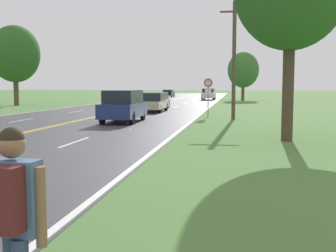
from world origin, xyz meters
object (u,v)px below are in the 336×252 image
Objects in this scene: traffic_sign at (208,88)px; tree_right_cluster at (15,54)px; hitchhiker_person at (11,209)px; car_black_sedan_horizon at (168,93)px; car_dark_blue_suv_mid_near at (124,105)px; car_champagne_sedan_mid_far at (153,102)px; car_white_suv_distant at (209,94)px; car_dark_grey_hatchback_receding at (158,100)px; tree_left_verge at (243,70)px.

traffic_sign is 0.31× the size of tree_right_cluster.
hitchhiker_person reaches higher than car_black_sedan_horizon.
car_dark_blue_suv_mid_near is (16.94, -18.43, -4.51)m from tree_right_cluster.
car_dark_blue_suv_mid_near reaches higher than hitchhiker_person.
car_champagne_sedan_mid_far is 1.21× the size of car_black_sedan_horizon.
traffic_sign reaches higher than car_white_suv_distant.
car_white_suv_distant is (2.41, 39.55, -0.07)m from car_dark_blue_suv_mid_near.
hitchhiker_person is 0.51× the size of car_dark_grey_hatchback_receding.
car_white_suv_distant is (-5.04, 0.90, -3.50)m from tree_left_verge.
tree_left_verge is 6.20m from car_white_suv_distant.
car_champagne_sedan_mid_far reaches higher than car_black_sedan_horizon.
traffic_sign is 7.12m from car_champagne_sedan_mid_far.
tree_right_cluster is at bearing -138.47° from car_dark_blue_suv_mid_near.
car_champagne_sedan_mid_far is at bearing 4.61° from car_dark_grey_hatchback_receding.
car_black_sedan_horizon is at bearing -173.22° from car_dark_grey_hatchback_receding.
car_champagne_sedan_mid_far is 45.32m from car_black_sedan_horizon.
car_black_sedan_horizon is at bearing 73.48° from tree_right_cluster.
hitchhiker_person is 25.35m from traffic_sign.
tree_left_verge is at bearing 39.67° from tree_right_cluster.
traffic_sign is 0.74× the size of car_dark_grey_hatchback_receding.
hitchhiker_person is 0.38× the size of car_white_suv_distant.
car_champagne_sedan_mid_far is at bearing -179.77° from car_dark_blue_suv_mid_near.
car_dark_blue_suv_mid_near is at bearing -134.47° from traffic_sign.
car_champagne_sedan_mid_far is at bearing 13.83° from hitchhiker_person.
tree_left_verge is 1.73× the size of car_black_sedan_horizon.
tree_right_cluster is at bearing 164.92° from car_black_sedan_horizon.
car_dark_blue_suv_mid_near reaches higher than car_dark_grey_hatchback_receding.
car_dark_blue_suv_mid_near is at bearing 1.79° from car_dark_grey_hatchback_receding.
tree_left_verge is 1.98× the size of car_dark_grey_hatchback_receding.
hitchhiker_person reaches higher than car_champagne_sedan_mid_far.
hitchhiker_person is at bearing -89.97° from traffic_sign.
traffic_sign is at bearing -32.46° from tree_right_cluster.
car_white_suv_distant is at bearing -149.06° from car_black_sedan_horizon.
car_white_suv_distant reaches higher than car_champagne_sedan_mid_far.
tree_right_cluster is at bearing -102.70° from car_dark_grey_hatchback_receding.
car_dark_grey_hatchback_receding is at bearing 13.33° from hitchhiker_person.
tree_left_verge reaches higher than car_dark_grey_hatchback_receding.
tree_right_cluster is 2.11× the size of car_black_sedan_horizon.
car_white_suv_distant is at bearing 93.64° from traffic_sign.
tree_left_verge reaches higher than hitchhiker_person.
car_dark_blue_suv_mid_near is 9.80m from car_champagne_sedan_mid_far.
tree_left_verge is at bearing 2.05° from hitchhiker_person.
car_dark_grey_hatchback_receding is (-5.37, 10.37, -1.19)m from traffic_sign.
car_champagne_sedan_mid_far is at bearing -3.47° from car_white_suv_distant.
hitchhiker_person is 0.21× the size of tree_right_cluster.
car_white_suv_distant is at bearing 6.88° from hitchhiker_person.
car_dark_grey_hatchback_receding is at bearing -178.25° from car_dark_blue_suv_mid_near.
tree_right_cluster is (-21.57, 13.72, 3.51)m from traffic_sign.
hitchhiker_person is 59.44m from tree_left_verge.
tree_left_verge is 31.70m from tree_right_cluster.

